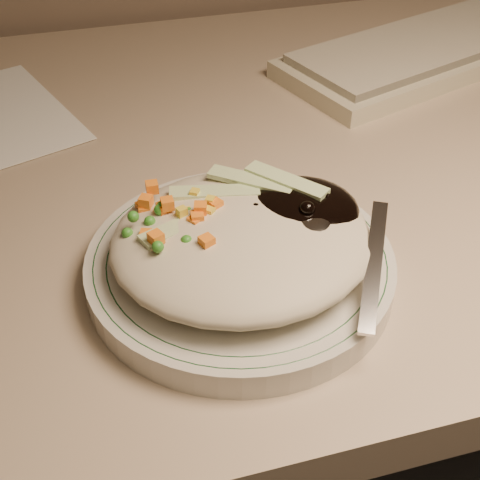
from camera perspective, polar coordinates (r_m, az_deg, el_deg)
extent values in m
cube|color=tan|center=(0.69, 1.83, 6.83)|extent=(1.40, 0.70, 0.04)
cylinder|color=beige|center=(0.51, 0.00, -2.28)|extent=(0.23, 0.23, 0.02)
torus|color=#144723|center=(0.50, 0.00, -1.42)|extent=(0.22, 0.22, 0.00)
torus|color=#144723|center=(0.50, 0.00, -1.42)|extent=(0.20, 0.20, 0.00)
ellipsoid|color=#BEB49A|center=(0.48, 0.16, 0.03)|extent=(0.19, 0.18, 0.04)
ellipsoid|color=black|center=(0.50, 4.64, 2.36)|extent=(0.10, 0.09, 0.03)
ellipsoid|color=orange|center=(0.49, -5.55, 0.72)|extent=(0.08, 0.08, 0.02)
sphere|color=black|center=(0.49, 1.34, 2.56)|extent=(0.01, 0.01, 0.01)
sphere|color=black|center=(0.50, 4.30, 3.48)|extent=(0.01, 0.01, 0.01)
sphere|color=black|center=(0.50, 7.07, 3.77)|extent=(0.01, 0.01, 0.01)
sphere|color=black|center=(0.51, 5.77, 3.95)|extent=(0.01, 0.01, 0.01)
sphere|color=black|center=(0.48, 5.75, 2.64)|extent=(0.01, 0.01, 0.01)
sphere|color=black|center=(0.50, 4.29, 2.97)|extent=(0.01, 0.01, 0.01)
sphere|color=black|center=(0.51, 5.08, 3.85)|extent=(0.01, 0.01, 0.01)
cube|color=orange|center=(0.48, -6.22, 3.09)|extent=(0.01, 0.01, 0.01)
cube|color=orange|center=(0.47, -3.81, 0.86)|extent=(0.01, 0.01, 0.01)
cube|color=orange|center=(0.50, -8.04, 3.29)|extent=(0.01, 0.01, 0.01)
cube|color=orange|center=(0.48, -3.39, 2.70)|extent=(0.01, 0.01, 0.01)
cube|color=orange|center=(0.47, -3.65, 1.90)|extent=(0.01, 0.01, 0.01)
cube|color=orange|center=(0.50, -8.27, 2.79)|extent=(0.01, 0.01, 0.01)
cube|color=orange|center=(0.49, -6.50, 2.73)|extent=(0.01, 0.01, 0.01)
cube|color=orange|center=(0.48, -3.82, 1.54)|extent=(0.01, 0.01, 0.01)
cube|color=orange|center=(0.49, -2.13, 2.98)|extent=(0.01, 0.01, 0.01)
cube|color=orange|center=(0.50, -7.52, 4.49)|extent=(0.01, 0.01, 0.01)
cube|color=orange|center=(0.46, -7.19, 0.19)|extent=(0.01, 0.01, 0.01)
cube|color=orange|center=(0.45, -2.86, -0.16)|extent=(0.01, 0.01, 0.01)
cube|color=orange|center=(0.47, -7.97, 0.31)|extent=(0.01, 0.01, 0.01)
cube|color=orange|center=(0.50, -8.10, 2.52)|extent=(0.01, 0.01, 0.01)
sphere|color=#388C28|center=(0.48, -3.92, 2.08)|extent=(0.01, 0.01, 0.01)
sphere|color=#388C28|center=(0.45, -7.03, -0.58)|extent=(0.01, 0.01, 0.01)
sphere|color=#388C28|center=(0.48, -7.70, 1.58)|extent=(0.01, 0.01, 0.01)
sphere|color=#388C28|center=(0.48, -9.11, 1.98)|extent=(0.01, 0.01, 0.01)
sphere|color=#388C28|center=(0.49, -4.38, 2.33)|extent=(0.01, 0.01, 0.01)
sphere|color=#388C28|center=(0.47, -2.76, -0.13)|extent=(0.01, 0.01, 0.01)
sphere|color=#388C28|center=(0.48, -5.55, 1.18)|extent=(0.01, 0.01, 0.01)
sphere|color=#388C28|center=(0.47, -5.92, -0.40)|extent=(0.01, 0.01, 0.01)
sphere|color=#388C28|center=(0.48, -9.59, 0.58)|extent=(0.01, 0.01, 0.01)
sphere|color=#388C28|center=(0.49, -6.67, 2.86)|extent=(0.01, 0.01, 0.01)
sphere|color=#388C28|center=(0.49, -6.89, 2.60)|extent=(0.01, 0.01, 0.01)
sphere|color=#388C28|center=(0.47, -7.30, 0.35)|extent=(0.01, 0.01, 0.01)
sphere|color=#388C28|center=(0.46, -4.59, -0.07)|extent=(0.01, 0.01, 0.01)
sphere|color=#388C28|center=(0.51, -2.17, 3.72)|extent=(0.01, 0.01, 0.01)
cube|color=yellow|center=(0.49, -4.53, 2.31)|extent=(0.01, 0.01, 0.01)
cube|color=yellow|center=(0.48, -2.62, 2.39)|extent=(0.01, 0.01, 0.01)
cube|color=yellow|center=(0.49, -5.85, 2.29)|extent=(0.01, 0.01, 0.01)
cube|color=yellow|center=(0.48, -5.00, 2.40)|extent=(0.01, 0.01, 0.01)
cube|color=yellow|center=(0.48, -5.49, 1.03)|extent=(0.01, 0.01, 0.01)
cube|color=yellow|center=(0.49, -2.56, 3.30)|extent=(0.01, 0.01, 0.01)
cube|color=yellow|center=(0.50, -3.89, 3.94)|extent=(0.01, 0.01, 0.01)
cube|color=yellow|center=(0.48, -4.37, 1.14)|extent=(0.01, 0.01, 0.01)
cube|color=#B2D18C|center=(0.50, -2.18, 4.09)|extent=(0.07, 0.03, 0.00)
cube|color=#B2D18C|center=(0.51, 0.95, 5.11)|extent=(0.06, 0.05, 0.00)
cube|color=#B2D18C|center=(0.48, -4.81, 1.33)|extent=(0.07, 0.04, 0.00)
cube|color=#B2D18C|center=(0.51, 3.99, 5.10)|extent=(0.05, 0.06, 0.00)
cube|color=#B2D18C|center=(0.47, 0.91, 0.78)|extent=(0.07, 0.04, 0.00)
ellipsoid|color=silver|center=(0.48, 5.88, 1.67)|extent=(0.05, 0.06, 0.01)
cube|color=silver|center=(0.47, 11.34, -2.03)|extent=(0.06, 0.11, 0.03)
cube|color=beige|center=(0.89, 16.58, 15.29)|extent=(0.44, 0.27, 0.02)
cube|color=beige|center=(0.88, 16.76, 16.16)|extent=(0.41, 0.24, 0.01)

